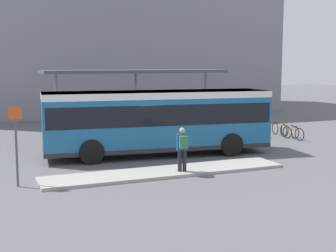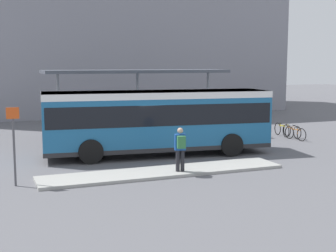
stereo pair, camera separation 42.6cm
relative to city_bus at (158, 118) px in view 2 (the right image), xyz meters
name	(u,v)px [view 2 (the right image)]	position (x,y,z in m)	size (l,w,h in m)	color
ground_plane	(158,155)	(-0.01, 0.00, -1.77)	(120.00, 120.00, 0.00)	#5B5B60
curb_island	(164,172)	(-1.09, -3.63, -1.71)	(9.82, 1.80, 0.12)	#9E9E99
city_bus	(158,118)	(0.00, 0.00, 0.00)	(10.76, 3.69, 3.03)	#1E6093
pedestrian_waiting	(180,147)	(-0.55, -4.03, -0.67)	(0.46, 0.49, 1.72)	#232328
bicycle_orange	(295,133)	(8.81, 1.29, -1.40)	(0.48, 1.72, 0.74)	black
bicycle_white	(292,131)	(9.14, 2.04, -1.39)	(0.48, 1.77, 0.76)	black
bicycle_yellow	(282,130)	(8.95, 2.80, -1.39)	(0.48, 1.77, 0.77)	black
station_shelter	(137,73)	(0.68, 5.22, 1.98)	(10.62, 2.66, 3.96)	#4C515B
platform_sign	(14,143)	(-6.66, -3.49, -0.22)	(0.44, 0.08, 2.80)	#4C4C51
station_building	(109,10)	(3.81, 23.39, 7.54)	(29.75, 14.71, 18.63)	gray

